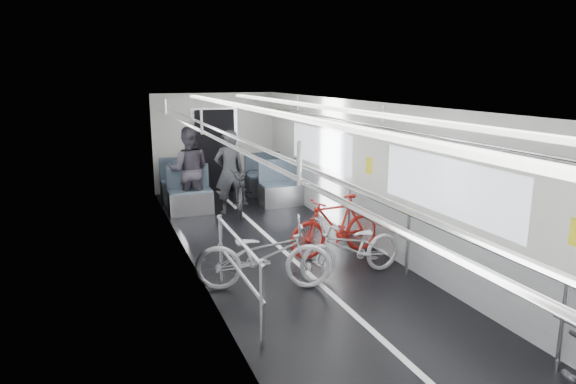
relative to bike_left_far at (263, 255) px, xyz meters
name	(u,v)px	position (x,y,z in m)	size (l,w,h in m)	color
car_shell	(291,188)	(0.77, 0.97, 0.65)	(3.02, 14.01, 2.41)	black
bike_left_far	(263,255)	(0.00, 0.00, 0.00)	(0.63, 1.82, 0.95)	#AFAEB3
bike_right_mid	(352,248)	(1.30, -0.05, -0.04)	(0.57, 1.65, 0.87)	#B1B0B5
bike_right_far	(336,226)	(1.49, 0.85, 0.01)	(0.46, 1.62, 0.98)	maroon
bike_aisle	(242,188)	(0.82, 3.99, 0.02)	(0.67, 1.91, 1.00)	black
person_standing	(229,172)	(0.57, 3.99, 0.39)	(0.63, 0.42, 1.73)	black
person_seated	(189,170)	(-0.21, 4.32, 0.42)	(0.87, 0.68, 1.79)	#28252B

